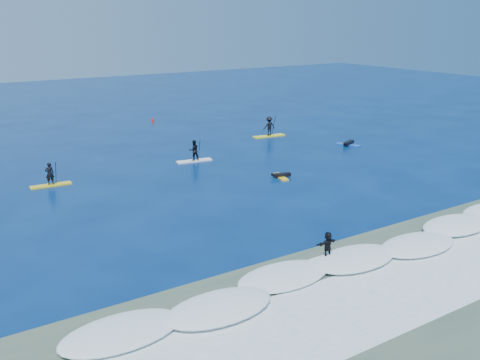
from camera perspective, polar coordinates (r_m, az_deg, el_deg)
ground at (r=36.01m, az=4.49°, el=-1.82°), size 160.00×160.00×0.00m
shallow_water at (r=27.10m, az=22.87°, el=-9.73°), size 90.00×13.00×0.01m
breaking_wave at (r=29.25m, az=16.45°, el=-7.08°), size 40.00×6.00×0.30m
whitewater at (r=27.60m, az=21.16°, el=-9.05°), size 34.00×5.00×0.02m
sup_paddler_left at (r=40.41m, az=-19.60°, el=0.24°), size 2.88×0.90×1.99m
sup_paddler_center at (r=44.76m, az=-4.93°, el=2.97°), size 3.07×1.20×2.10m
sup_paddler_right at (r=54.18m, az=3.12°, el=5.61°), size 3.43×1.23×2.36m
prone_paddler_near at (r=40.34m, az=4.38°, el=0.46°), size 1.57×2.05×0.41m
prone_paddler_far at (r=51.50m, az=11.48°, el=3.84°), size 1.81×2.40×0.49m
wave_surfer at (r=26.77m, az=9.32°, el=-7.00°), size 1.95×0.57×1.41m
marker_buoy at (r=62.43m, az=-9.29°, el=6.31°), size 0.24×0.24×0.58m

